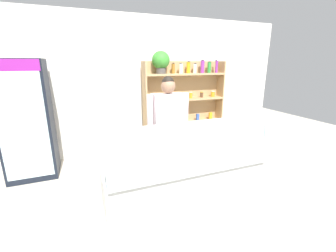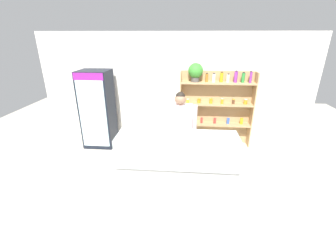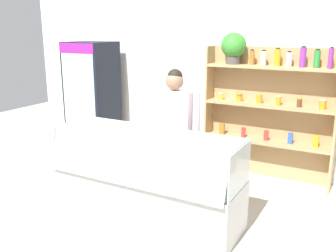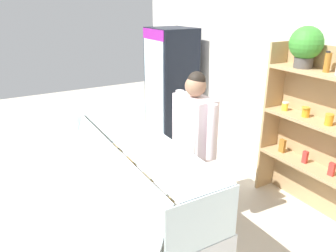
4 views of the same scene
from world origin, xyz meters
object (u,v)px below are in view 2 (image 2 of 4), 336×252
object	(u,v)px
drinks_fridge	(98,109)
deli_display_case	(177,170)
shelving_unit	(212,99)
shop_clerk	(180,125)

from	to	relation	value
drinks_fridge	deli_display_case	distance (m)	2.60
shelving_unit	shop_clerk	world-z (taller)	shelving_unit
deli_display_case	shelving_unit	bearing A→B (deg)	67.49
shelving_unit	drinks_fridge	bearing A→B (deg)	-174.20
deli_display_case	shop_clerk	world-z (taller)	shop_clerk
drinks_fridge	shop_clerk	bearing A→B (deg)	-24.37
deli_display_case	shop_clerk	size ratio (longest dim) A/B	1.31
deli_display_case	shop_clerk	distance (m)	0.90
drinks_fridge	shelving_unit	distance (m)	2.78
shelving_unit	shop_clerk	bearing A→B (deg)	-121.29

